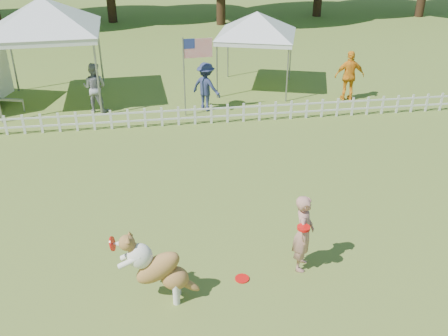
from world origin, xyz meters
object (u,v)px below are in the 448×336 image
(handler, at_px, (303,233))
(dog, at_px, (159,268))
(spectator_a, at_px, (95,87))
(spectator_c, at_px, (349,76))
(canopy_tent_left, at_px, (50,53))
(spectator_b, at_px, (206,87))
(flag_pole, at_px, (184,78))
(canopy_tent_right, at_px, (256,52))
(frisbee_on_turf, at_px, (242,279))

(handler, relative_size, dog, 1.15)
(spectator_a, bearing_deg, spectator_c, -162.79)
(spectator_c, bearing_deg, canopy_tent_left, -0.30)
(dog, relative_size, spectator_b, 0.84)
(dog, xyz_separation_m, flag_pole, (1.05, 8.26, 0.58))
(canopy_tent_right, bearing_deg, canopy_tent_left, -158.56)
(spectator_a, relative_size, spectator_c, 0.94)
(canopy_tent_left, bearing_deg, flag_pole, -26.11)
(spectator_a, relative_size, spectator_b, 1.01)
(spectator_a, bearing_deg, dog, 119.27)
(frisbee_on_turf, height_order, spectator_a, spectator_a)
(flag_pole, height_order, spectator_c, flag_pole)
(spectator_b, bearing_deg, spectator_a, 33.88)
(dog, relative_size, spectator_c, 0.78)
(dog, xyz_separation_m, canopy_tent_left, (-3.16, 10.07, 1.03))
(handler, relative_size, canopy_tent_right, 0.57)
(canopy_tent_right, height_order, flag_pole, canopy_tent_right)
(canopy_tent_right, bearing_deg, handler, -79.07)
(dog, distance_m, frisbee_on_turf, 1.62)
(flag_pole, bearing_deg, canopy_tent_left, 151.88)
(spectator_a, bearing_deg, frisbee_on_turf, 128.39)
(frisbee_on_turf, xyz_separation_m, spectator_b, (0.30, 8.37, 0.77))
(spectator_a, bearing_deg, handler, 135.19)
(dog, bearing_deg, spectator_b, 87.34)
(handler, xyz_separation_m, frisbee_on_turf, (-1.14, -0.20, -0.74))
(frisbee_on_turf, xyz_separation_m, flag_pole, (-0.41, 7.97, 1.23))
(dog, distance_m, flag_pole, 8.34)
(canopy_tent_left, xyz_separation_m, spectator_c, (9.80, -1.16, -0.84))
(flag_pole, bearing_deg, spectator_c, 1.93)
(frisbee_on_turf, bearing_deg, handler, 10.13)
(spectator_b, bearing_deg, handler, 136.43)
(handler, bearing_deg, spectator_a, 47.07)
(handler, relative_size, spectator_c, 0.89)
(canopy_tent_right, relative_size, spectator_a, 1.68)
(spectator_a, bearing_deg, canopy_tent_left, -17.47)
(frisbee_on_turf, xyz_separation_m, canopy_tent_left, (-4.61, 9.79, 1.67))
(frisbee_on_turf, relative_size, canopy_tent_right, 0.10)
(frisbee_on_turf, bearing_deg, canopy_tent_right, 77.38)
(dog, xyz_separation_m, canopy_tent_right, (3.75, 10.55, 0.68))
(frisbee_on_turf, xyz_separation_m, spectator_a, (-3.22, 8.78, 0.78))
(handler, xyz_separation_m, spectator_c, (4.05, 8.42, 0.09))
(spectator_b, bearing_deg, frisbee_on_turf, 128.50)
(canopy_tent_left, height_order, spectator_a, canopy_tent_left)
(frisbee_on_turf, relative_size, spectator_b, 0.16)
(canopy_tent_right, xyz_separation_m, spectator_c, (2.89, -1.64, -0.49))
(handler, relative_size, frisbee_on_turf, 5.90)
(handler, height_order, spectator_c, spectator_c)
(dog, xyz_separation_m, spectator_a, (-1.76, 9.07, 0.14))
(spectator_c, bearing_deg, spectator_a, 5.40)
(dog, relative_size, spectator_a, 0.83)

